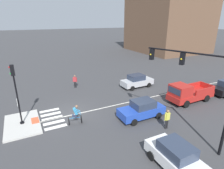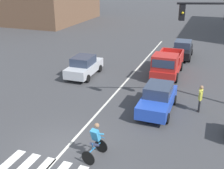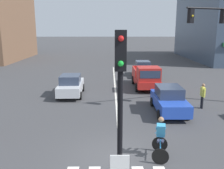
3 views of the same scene
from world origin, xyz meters
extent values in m
plane|color=#3D3D3F|center=(0.00, 0.00, 0.00)|extent=(300.00, 300.00, 0.00)
cube|color=beige|center=(0.00, -3.92, 0.07)|extent=(4.20, 2.70, 0.15)
cube|color=#DB5B38|center=(0.00, -2.92, 0.15)|extent=(1.10, 0.60, 0.01)
cylinder|color=black|center=(0.00, -3.92, 0.21)|extent=(0.32, 0.32, 0.12)
cylinder|color=black|center=(0.00, -3.92, 2.27)|extent=(0.12, 0.12, 4.01)
cube|color=white|center=(0.00, -4.00, 2.07)|extent=(0.44, 0.03, 0.56)
cube|color=black|center=(0.00, -3.92, 4.70)|extent=(0.24, 0.28, 0.84)
sphere|color=red|center=(0.00, -4.08, 4.95)|extent=(0.12, 0.12, 0.12)
sphere|color=green|center=(0.00, -4.08, 4.45)|extent=(0.12, 0.12, 0.12)
cube|color=silver|center=(-1.62, -1.51, 0.00)|extent=(0.44, 1.80, 0.01)
cube|color=silver|center=(-0.81, -1.51, 0.00)|extent=(0.44, 1.80, 0.01)
cube|color=silver|center=(0.00, -1.51, 0.00)|extent=(0.44, 1.80, 0.01)
cube|color=silver|center=(0.81, -1.51, 0.00)|extent=(0.44, 1.80, 0.01)
cube|color=silver|center=(1.62, -1.51, 0.00)|extent=(0.44, 1.80, 0.01)
cube|color=silver|center=(0.21, 10.00, 0.00)|extent=(0.14, 28.00, 0.01)
cylinder|color=black|center=(6.90, 6.38, 6.29)|extent=(5.57, 2.01, 0.11)
cube|color=black|center=(6.62, 6.28, 5.84)|extent=(0.34, 0.37, 0.80)
sphere|color=gold|center=(6.68, 6.12, 5.84)|extent=(0.12, 0.12, 0.12)
cube|color=black|center=(4.41, 5.52, 5.84)|extent=(0.34, 0.37, 0.80)
sphere|color=gold|center=(4.46, 5.36, 5.84)|extent=(0.12, 0.12, 0.12)
cube|color=brown|center=(-23.75, 32.81, 6.96)|extent=(17.63, 16.17, 13.93)
cube|color=white|center=(9.35, 3.92, 0.65)|extent=(4.11, 1.72, 0.70)
cube|color=#2D384C|center=(9.20, 3.92, 1.32)|extent=(1.91, 1.49, 0.64)
cylinder|color=black|center=(8.08, 4.76, 0.30)|extent=(0.60, 0.18, 0.60)
cylinder|color=black|center=(8.08, 3.09, 0.30)|extent=(0.60, 0.18, 0.60)
cube|color=#2347B7|center=(3.45, 5.58, 0.65)|extent=(1.71, 4.11, 0.70)
cube|color=#2D384C|center=(3.45, 5.73, 1.32)|extent=(1.49, 1.91, 0.64)
cylinder|color=black|center=(4.28, 4.31, 0.30)|extent=(0.18, 0.60, 0.60)
cylinder|color=black|center=(2.61, 4.31, 0.30)|extent=(0.18, 0.60, 0.60)
cylinder|color=black|center=(4.28, 6.85, 0.30)|extent=(0.18, 0.60, 0.60)
cylinder|color=black|center=(2.62, 6.85, 0.30)|extent=(0.18, 0.60, 0.60)
cube|color=silver|center=(-3.30, 9.70, 0.65)|extent=(1.81, 4.14, 0.70)
cube|color=#2D384C|center=(-3.30, 9.55, 1.32)|extent=(1.53, 1.94, 0.64)
cylinder|color=black|center=(-4.17, 10.95, 0.30)|extent=(0.20, 0.60, 0.60)
cylinder|color=black|center=(-2.50, 10.99, 0.30)|extent=(0.20, 0.60, 0.60)
cylinder|color=black|center=(-4.10, 8.41, 0.30)|extent=(0.20, 0.60, 0.60)
cylinder|color=black|center=(-2.43, 8.45, 0.30)|extent=(0.20, 0.60, 0.60)
cylinder|color=black|center=(2.57, 16.36, 0.30)|extent=(0.19, 0.60, 0.60)
cube|color=red|center=(2.90, 12.29, 0.68)|extent=(1.94, 5.11, 0.60)
cube|color=red|center=(2.91, 10.69, 1.53)|extent=(1.81, 1.71, 1.10)
cube|color=#2D384C|center=(2.92, 9.86, 1.61)|extent=(1.62, 0.09, 0.60)
cube|color=red|center=(3.78, 13.31, 1.28)|extent=(0.14, 2.81, 0.60)
cube|color=red|center=(2.00, 13.30, 1.28)|extent=(0.14, 2.81, 0.60)
cube|color=red|center=(2.88, 14.79, 1.28)|extent=(1.80, 0.11, 0.60)
cylinder|color=black|center=(3.82, 10.71, 0.38)|extent=(0.25, 0.76, 0.76)
cylinder|color=black|center=(2.00, 10.70, 0.38)|extent=(0.25, 0.76, 0.76)
cylinder|color=black|center=(3.80, 13.70, 0.38)|extent=(0.25, 0.76, 0.76)
cylinder|color=black|center=(1.98, 13.68, 0.38)|extent=(0.25, 0.76, 0.76)
cylinder|color=black|center=(1.89, 0.58, 0.33)|extent=(0.66, 0.15, 0.66)
cylinder|color=black|center=(1.71, -0.46, 0.33)|extent=(0.66, 0.15, 0.66)
cylinder|color=#2370AD|center=(1.80, 0.06, 0.55)|extent=(0.20, 0.89, 0.05)
cylinder|color=#2370AD|center=(1.77, -0.12, 0.73)|extent=(0.04, 0.04, 0.30)
cylinder|color=#2370AD|center=(1.88, 0.53, 0.85)|extent=(0.44, 0.11, 0.04)
cylinder|color=#2D334C|center=(1.72, 0.05, 0.73)|extent=(0.19, 0.41, 0.33)
cylinder|color=#2D334C|center=(1.87, 0.03, 0.73)|extent=(0.19, 0.41, 0.33)
cube|color=#338CBF|center=(1.81, 0.14, 1.16)|extent=(0.40, 0.44, 0.60)
sphere|color=#936B4C|center=(1.83, 0.26, 1.57)|extent=(0.22, 0.22, 0.22)
cylinder|color=#338CBF|center=(1.69, 0.34, 1.16)|extent=(0.16, 0.46, 0.31)
cylinder|color=#338CBF|center=(2.00, 0.29, 1.16)|extent=(0.16, 0.46, 0.31)
cylinder|color=black|center=(-6.64, 2.44, 0.41)|extent=(0.12, 0.12, 0.82)
cylinder|color=black|center=(-6.55, 2.58, 0.41)|extent=(0.12, 0.12, 0.82)
cube|color=#B73338|center=(-6.59, 2.51, 1.12)|extent=(0.37, 0.42, 0.60)
cylinder|color=#B73338|center=(-6.71, 2.31, 1.07)|extent=(0.09, 0.09, 0.56)
cylinder|color=#B73338|center=(-6.48, 2.71, 1.07)|extent=(0.09, 0.09, 0.56)
sphere|color=#936B4C|center=(-6.59, 2.51, 1.56)|extent=(0.22, 0.22, 0.22)
cylinder|color=black|center=(5.81, 6.29, 0.41)|extent=(0.12, 0.12, 0.82)
cylinder|color=black|center=(5.81, 6.45, 0.41)|extent=(0.12, 0.12, 0.82)
cube|color=#DBD64C|center=(5.81, 6.37, 1.12)|extent=(0.23, 0.37, 0.60)
cylinder|color=#DBD64C|center=(5.82, 6.14, 1.07)|extent=(0.09, 0.09, 0.56)
cylinder|color=#DBD64C|center=(5.80, 6.60, 1.07)|extent=(0.09, 0.09, 0.56)
sphere|color=#936B4C|center=(5.81, 6.37, 1.56)|extent=(0.22, 0.22, 0.22)
camera|label=1|loc=(15.28, -3.28, 8.33)|focal=29.65mm
camera|label=2|loc=(6.12, -9.45, 7.73)|focal=44.90mm
camera|label=3|loc=(-0.21, -9.03, 5.15)|focal=39.38mm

